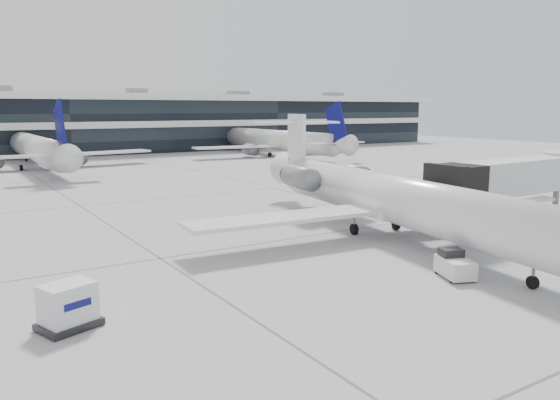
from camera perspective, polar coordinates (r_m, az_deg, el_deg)
ground at (r=36.49m, az=2.54°, el=-3.86°), size 220.00×220.00×0.00m
terminal at (r=112.99m, az=-22.13°, el=7.11°), size 170.00×22.00×10.00m
bg_jet_center at (r=85.41m, az=-23.91°, el=3.06°), size 32.00×40.00×9.60m
bg_jet_right at (r=99.41m, az=-0.44°, el=4.68°), size 32.00×40.00×9.60m
regional_jet at (r=36.81m, az=11.17°, el=0.40°), size 27.60×34.43×7.96m
jet_bridge at (r=41.94m, az=24.17°, el=2.29°), size 16.08×3.82×5.17m
baggage_tug at (r=29.15m, az=17.77°, el=-6.51°), size 2.00×2.50×1.38m
cargo_uld at (r=23.01m, az=-21.27°, el=-10.33°), size 2.57×2.22×1.77m
traffic_cone at (r=40.59m, az=-4.63°, el=-2.08°), size 0.47×0.47×0.61m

